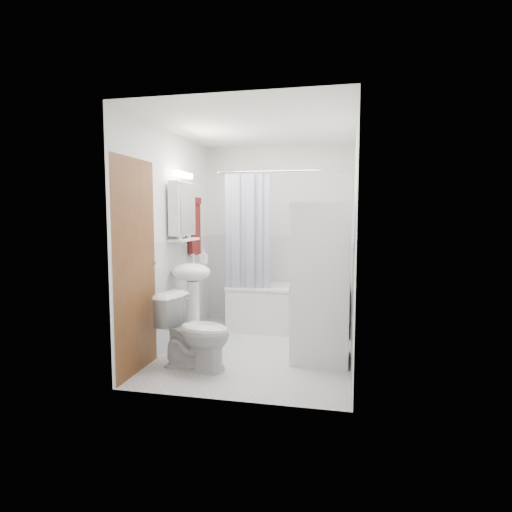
% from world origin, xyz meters
% --- Properties ---
extents(floor, '(2.60, 2.60, 0.00)m').
position_xyz_m(floor, '(0.00, 0.00, 0.00)').
color(floor, '#B8B8BD').
rests_on(floor, ground).
extents(room_walls, '(2.60, 2.60, 2.60)m').
position_xyz_m(room_walls, '(0.00, 0.00, 1.49)').
color(room_walls, silver).
rests_on(room_walls, ground).
extents(wainscot, '(1.98, 2.58, 2.58)m').
position_xyz_m(wainscot, '(0.00, 0.29, 0.60)').
color(wainscot, white).
rests_on(wainscot, ground).
extents(door, '(0.05, 2.00, 2.00)m').
position_xyz_m(door, '(-0.95, -0.55, 1.00)').
color(door, brown).
rests_on(door, ground).
extents(bathtub, '(1.51, 0.71, 0.58)m').
position_xyz_m(bathtub, '(0.20, 0.92, 0.32)').
color(bathtub, white).
rests_on(bathtub, ground).
extents(tub_spout, '(0.04, 0.12, 0.04)m').
position_xyz_m(tub_spout, '(0.40, 1.25, 0.90)').
color(tub_spout, silver).
rests_on(tub_spout, room_walls).
extents(curtain_rod, '(1.69, 0.02, 0.02)m').
position_xyz_m(curtain_rod, '(0.20, 0.62, 2.00)').
color(curtain_rod, silver).
rests_on(curtain_rod, room_walls).
extents(shower_curtain, '(0.55, 0.02, 1.45)m').
position_xyz_m(shower_curtain, '(-0.27, 0.62, 1.25)').
color(shower_curtain, '#141946').
rests_on(shower_curtain, curtain_rod).
extents(sink, '(0.44, 0.37, 1.04)m').
position_xyz_m(sink, '(-0.75, -0.04, 0.70)').
color(sink, white).
rests_on(sink, ground).
extents(medicine_cabinet, '(0.13, 0.50, 0.71)m').
position_xyz_m(medicine_cabinet, '(-0.90, 0.10, 1.57)').
color(medicine_cabinet, white).
rests_on(medicine_cabinet, room_walls).
extents(shelf, '(0.18, 0.54, 0.02)m').
position_xyz_m(shelf, '(-0.89, 0.10, 1.20)').
color(shelf, silver).
rests_on(shelf, room_walls).
extents(shower_caddy, '(0.22, 0.06, 0.02)m').
position_xyz_m(shower_caddy, '(0.45, 1.24, 1.15)').
color(shower_caddy, silver).
rests_on(shower_caddy, room_walls).
extents(towel, '(0.07, 0.30, 0.73)m').
position_xyz_m(towel, '(-0.94, 0.58, 1.35)').
color(towel, maroon).
rests_on(towel, room_walls).
extents(washer_dryer, '(0.58, 0.57, 1.61)m').
position_xyz_m(washer_dryer, '(0.68, -0.15, 0.80)').
color(washer_dryer, white).
rests_on(washer_dryer, ground).
extents(toilet, '(0.79, 0.54, 0.71)m').
position_xyz_m(toilet, '(-0.49, -0.66, 0.35)').
color(toilet, white).
rests_on(toilet, ground).
extents(soap_pump, '(0.08, 0.17, 0.08)m').
position_xyz_m(soap_pump, '(-0.71, 0.25, 0.95)').
color(soap_pump, gray).
rests_on(soap_pump, sink).
extents(shelf_bottle, '(0.07, 0.18, 0.07)m').
position_xyz_m(shelf_bottle, '(-0.89, -0.05, 1.25)').
color(shelf_bottle, gray).
rests_on(shelf_bottle, shelf).
extents(shelf_cup, '(0.10, 0.09, 0.10)m').
position_xyz_m(shelf_cup, '(-0.89, 0.22, 1.26)').
color(shelf_cup, gray).
rests_on(shelf_cup, shelf).
extents(shampoo_a, '(0.13, 0.17, 0.13)m').
position_xyz_m(shampoo_a, '(0.35, 1.24, 1.23)').
color(shampoo_a, gray).
rests_on(shampoo_a, shower_caddy).
extents(shampoo_b, '(0.08, 0.21, 0.08)m').
position_xyz_m(shampoo_b, '(0.47, 1.24, 1.20)').
color(shampoo_b, '#2841A1').
rests_on(shampoo_b, shower_caddy).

